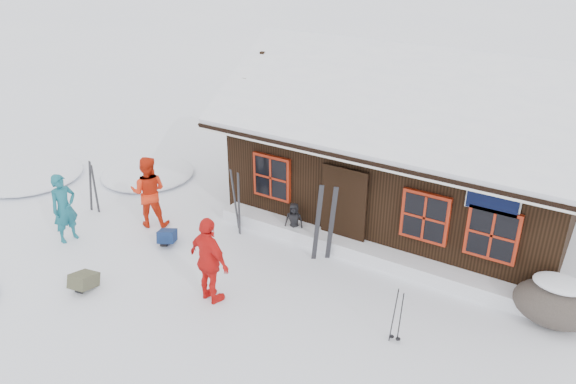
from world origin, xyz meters
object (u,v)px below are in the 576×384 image
at_px(skier_crouched, 294,221).
at_px(ski_pair_left, 93,188).
at_px(skier_orange_left, 149,192).
at_px(backpack_blue, 167,239).
at_px(skier_teal, 64,208).
at_px(backpack_olive, 84,283).
at_px(skier_orange_right, 209,261).
at_px(boulder, 555,303).
at_px(ski_poles, 397,317).

xyz_separation_m(skier_crouched, ski_pair_left, (-5.19, -1.64, 0.24)).
height_order(skier_orange_left, backpack_blue, skier_orange_left).
distance_m(skier_teal, backpack_olive, 2.41).
distance_m(skier_orange_right, skier_crouched, 3.08).
xyz_separation_m(skier_teal, skier_orange_left, (1.17, 1.62, 0.07)).
bearing_deg(boulder, skier_crouched, 178.71).
bearing_deg(backpack_blue, ski_poles, -34.10).
height_order(backpack_blue, backpack_olive, backpack_olive).
xyz_separation_m(skier_orange_left, skier_orange_right, (3.31, -1.69, 0.01)).
relative_size(ski_pair_left, ski_poles, 1.27).
bearing_deg(skier_orange_left, ski_poles, 141.88).
bearing_deg(backpack_olive, skier_crouched, 47.03).
relative_size(skier_teal, skier_orange_right, 0.91).
xyz_separation_m(ski_pair_left, backpack_olive, (2.54, -2.53, -0.55)).
bearing_deg(skier_orange_left, backpack_olive, 74.86).
bearing_deg(skier_teal, ski_poles, -76.55).
height_order(skier_teal, backpack_olive, skier_teal).
xyz_separation_m(skier_orange_right, backpack_blue, (-2.31, 1.18, -0.80)).
bearing_deg(skier_crouched, skier_orange_left, -177.55).
xyz_separation_m(backpack_blue, backpack_olive, (-0.21, -2.31, 0.01)).
height_order(skier_orange_right, skier_crouched, skier_orange_right).
relative_size(skier_teal, boulder, 1.12).
distance_m(skier_orange_right, boulder, 6.72).
relative_size(skier_teal, skier_orange_left, 0.93).
bearing_deg(ski_poles, boulder, 41.78).
height_order(ski_poles, backpack_blue, ski_poles).
xyz_separation_m(skier_orange_right, backpack_olive, (-2.52, -1.13, -0.80)).
bearing_deg(skier_crouched, backpack_blue, -161.66).
relative_size(ski_poles, backpack_blue, 2.29).
xyz_separation_m(skier_orange_right, ski_poles, (3.68, 0.79, -0.39)).
distance_m(skier_orange_right, ski_poles, 3.78).
bearing_deg(ski_pair_left, skier_orange_left, 21.85).
bearing_deg(skier_crouched, boulder, -20.32).
xyz_separation_m(ski_pair_left, backpack_blue, (2.75, -0.22, -0.56)).
xyz_separation_m(skier_crouched, boulder, (5.92, -0.13, -0.01)).
bearing_deg(skier_orange_left, boulder, 156.62).
bearing_deg(ski_pair_left, ski_poles, 8.56).
xyz_separation_m(skier_orange_left, ski_pair_left, (-1.75, -0.29, -0.23)).
bearing_deg(skier_orange_right, backpack_blue, -14.59).
relative_size(ski_pair_left, backpack_blue, 2.91).
distance_m(skier_crouched, ski_pair_left, 5.44).
xyz_separation_m(skier_orange_left, ski_poles, (6.98, -0.90, -0.38)).
xyz_separation_m(skier_teal, ski_pair_left, (-0.58, 1.33, -0.16)).
relative_size(boulder, ski_pair_left, 1.03).
distance_m(boulder, ski_poles, 3.18).
distance_m(skier_orange_right, backpack_olive, 2.87).
distance_m(boulder, ski_pair_left, 11.21).
bearing_deg(backpack_olive, ski_pair_left, 124.58).
distance_m(skier_teal, boulder, 10.91).
distance_m(boulder, backpack_blue, 8.53).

